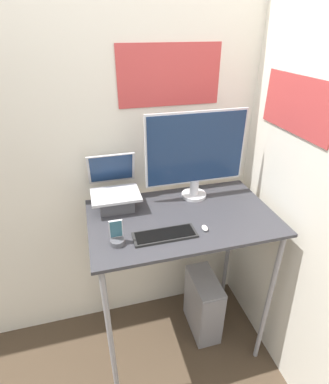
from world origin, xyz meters
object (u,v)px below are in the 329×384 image
mouse (205,228)px  computer_tower (203,305)px  laptop (115,195)px  cell_phone (117,238)px  keyboard (165,235)px  monitor (196,154)px

mouse → computer_tower: 0.92m
laptop → cell_phone: (-0.04, -0.37, -0.05)m
laptop → mouse: (0.45, -0.37, -0.07)m
keyboard → cell_phone: bearing=179.6°
computer_tower → keyboard: bearing=-151.0°
monitor → mouse: bearing=-100.6°
cell_phone → monitor: bearing=33.5°
keyboard → mouse: size_ratio=6.65×
mouse → cell_phone: cell_phone is taller
keyboard → mouse: bearing=-0.7°
mouse → computer_tower: bearing=57.1°
laptop → computer_tower: (0.58, -0.17, -0.97)m
monitor → mouse: monitor is taller
keyboard → computer_tower: 0.98m
cell_phone → computer_tower: (0.62, 0.20, -0.92)m
laptop → keyboard: size_ratio=0.91×
laptop → cell_phone: 0.37m
laptop → monitor: size_ratio=0.49×
laptop → keyboard: 0.44m
laptop → computer_tower: size_ratio=0.61×
monitor → computer_tower: monitor is taller
monitor → cell_phone: (-0.55, -0.37, -0.26)m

